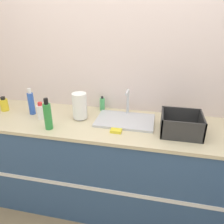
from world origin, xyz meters
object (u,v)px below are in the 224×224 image
Objects in this scene: bottle_yellow at (4,104)px; bottle_blue at (31,103)px; dish_rack at (181,126)px; soap_dispenser at (102,104)px; bottle_green at (48,116)px; bottle_white_spray at (41,111)px; paper_towel_roll at (80,106)px; sink at (125,119)px.

bottle_blue reaches higher than bottle_yellow.
bottle_blue reaches higher than dish_rack.
dish_rack is 2.26× the size of bottle_yellow.
bottle_green is at bearing -125.93° from soap_dispenser.
bottle_white_spray is (0.14, -0.08, -0.04)m from bottle_blue.
soap_dispenser is at bearing 57.27° from paper_towel_roll.
bottle_green is at bearing -155.62° from sink.
bottle_blue is at bearing 140.78° from bottle_green.
paper_towel_roll reaches higher than bottle_yellow.
bottle_blue is (-1.36, 0.08, 0.05)m from dish_rack.
dish_rack is 1.23m from bottle_white_spray.
dish_rack is 1.37m from bottle_blue.
paper_towel_roll is 0.36m from bottle_white_spray.
bottle_white_spray reaches higher than bottle_yellow.
bottle_blue reaches higher than paper_towel_roll.
bottle_green is 1.85× the size of soap_dispenser.
dish_rack is 1.25× the size of bottle_blue.
paper_towel_roll is 0.91× the size of bottle_green.
bottle_yellow is 0.55× the size of bottle_blue.
paper_towel_roll is 0.49m from bottle_blue.
bottle_blue is at bearing -2.93° from bottle_yellow.
soap_dispenser is (-0.73, 0.30, 0.00)m from dish_rack.
sink reaches higher than paper_towel_roll.
bottle_yellow is (-0.80, 0.02, -0.06)m from paper_towel_roll.
bottle_green is (-0.60, -0.27, 0.10)m from sink.
sink reaches higher than bottle_yellow.
bottle_yellow is 0.97× the size of soap_dispenser.
sink is at bearing 166.98° from dish_rack.
paper_towel_roll is at bearing 11.71° from bottle_white_spray.
dish_rack reaches higher than bottle_yellow.
sink is 3.51× the size of soap_dispenser.
dish_rack is 2.01× the size of bottle_white_spray.
bottle_blue is at bearing -177.99° from sink.
paper_towel_roll is at bearing -122.73° from soap_dispenser.
paper_towel_roll is at bearing -0.39° from bottle_blue.
sink is at bearing 2.01° from bottle_blue.
dish_rack is 1.68m from bottle_yellow.
bottle_blue is (-0.89, -0.03, 0.09)m from sink.
sink is 2.09× the size of paper_towel_roll.
sink is 0.67m from bottle_green.
paper_towel_roll is 1.68× the size of soap_dispenser.
bottle_yellow is at bearing 168.46° from bottle_white_spray.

